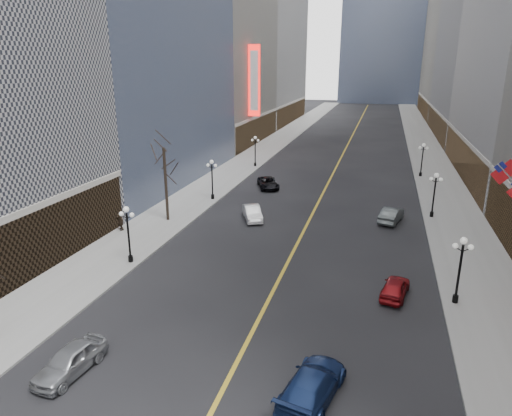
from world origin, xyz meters
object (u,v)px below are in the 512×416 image
Objects in this scene: streetlamp_west_1 at (128,229)px; car_nb_mid at (253,213)px; streetlamp_west_2 at (212,175)px; car_sb_far at (391,215)px; streetlamp_east_1 at (461,263)px; streetlamp_west_3 at (255,148)px; streetlamp_east_2 at (435,190)px; car_sb_mid at (395,287)px; streetlamp_east_3 at (422,156)px; car_sb_near at (312,385)px; car_nb_near at (70,360)px; car_nb_far at (268,183)px.

car_nb_mid is (6.28, 12.64, -2.20)m from streetlamp_west_1.
streetlamp_west_2 is 19.91m from car_sb_far.
streetlamp_west_3 is (-23.60, 36.00, 0.00)m from streetlamp_east_1.
streetlamp_east_2 and streetlamp_west_1 have the same top height.
streetlamp_west_1 reaches higher than car_sb_mid.
car_nb_mid is at bearing -31.93° from car_sb_mid.
streetlamp_east_1 is at bearing -169.98° from car_sb_mid.
car_sb_near is at bearing -99.16° from streetlamp_east_3.
car_nb_mid is at bearing -40.46° from streetlamp_west_2.
car_nb_mid is (-17.32, -23.36, -2.20)m from streetlamp_east_3.
streetlamp_west_1 is 25.21m from car_sb_far.
car_sb_near is (12.01, 1.42, 0.03)m from car_nb_near.
streetlamp_west_1 is at bearing -141.32° from car_nb_mid.
streetlamp_east_1 is 23.42m from car_nb_near.
streetlamp_east_2 is at bearing 63.90° from car_nb_near.
streetlamp_east_3 is 1.07× the size of car_nb_near.
car_sb_near is at bearing 96.73° from car_sb_far.
car_nb_far is (-1.43, 12.11, -0.03)m from car_nb_mid.
car_sb_mid is (-3.78, -35.94, -2.25)m from streetlamp_east_3.
car_sb_far reaches higher than car_nb_far.
streetlamp_east_1 is at bearing 0.00° from streetlamp_west_1.
streetlamp_east_2 is at bearing 90.00° from streetlamp_east_1.
streetlamp_west_1 and streetlamp_west_2 have the same top height.
streetlamp_east_3 and streetlamp_west_2 have the same top height.
car_sb_near reaches higher than car_nb_far.
streetlamp_east_1 is 16.29m from car_sb_far.
car_nb_near is at bearing -111.98° from streetlamp_east_3.
streetlamp_west_1 is at bearing -124.68° from car_nb_far.
streetlamp_east_2 and streetlamp_west_3 have the same top height.
streetlamp_east_2 reaches higher than car_sb_mid.
streetlamp_west_2 is 0.94× the size of car_nb_far.
streetlamp_west_2 reaches higher than car_sb_far.
streetlamp_west_1 is 1.17× the size of car_sb_mid.
car_sb_mid is at bearing -82.36° from car_nb_far.
car_sb_near is at bearing -124.25° from streetlamp_east_1.
streetlamp_east_1 reaches higher than car_sb_near.
streetlamp_west_3 is at bearing -31.52° from car_sb_far.
streetlamp_east_3 is 29.16m from car_nb_mid.
streetlamp_east_3 is at bearing 7.37° from car_nb_far.
streetlamp_east_2 is 20.05m from car_nb_far.
streetlamp_west_3 is 0.87× the size of car_sb_near.
car_nb_far is (4.85, 24.75, -2.23)m from streetlamp_west_1.
car_sb_mid is at bearing -67.80° from car_nb_mid.
streetlamp_east_3 is 0.94× the size of car_nb_far.
car_nb_far is at bearing 78.91° from streetlamp_west_1.
car_sb_near is 11.87m from car_sb_mid.
streetlamp_west_2 is 8.54m from car_nb_mid.
car_sb_near is (11.14, -35.93, 0.08)m from car_nb_far.
streetlamp_west_2 reaches higher than car_nb_far.
car_sb_near is at bearing -34.94° from streetlamp_west_1.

